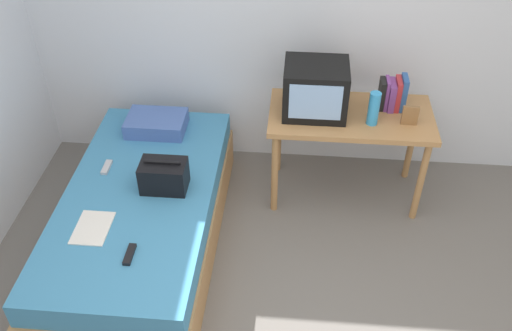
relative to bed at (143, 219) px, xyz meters
name	(u,v)px	position (x,y,z in m)	size (l,w,h in m)	color
wall_back	(288,6)	(0.91, 1.18, 1.06)	(5.20, 0.10, 2.60)	silver
bed	(143,219)	(0.00, 0.00, 0.00)	(1.00, 2.00, 0.49)	#B27F4C
desk	(350,124)	(1.40, 0.68, 0.40)	(1.16, 0.60, 0.73)	#B27F4C
tv	(315,89)	(1.13, 0.69, 0.67)	(0.44, 0.39, 0.36)	black
water_bottle	(374,109)	(1.53, 0.57, 0.62)	(0.08, 0.08, 0.24)	#3399DB
book_row	(393,94)	(1.68, 0.78, 0.61)	(0.18, 0.17, 0.25)	black
picture_frame	(410,115)	(1.78, 0.58, 0.57)	(0.11, 0.02, 0.14)	olive
pillow	(156,123)	(-0.03, 0.71, 0.30)	(0.44, 0.31, 0.12)	#4766AD
handbag	(164,176)	(0.17, 0.06, 0.35)	(0.30, 0.20, 0.23)	black
magazine	(93,228)	(-0.19, -0.35, 0.25)	(0.21, 0.29, 0.01)	white
remote_dark	(130,254)	(0.09, -0.55, 0.26)	(0.04, 0.16, 0.02)	black
remote_silver	(107,167)	(-0.28, 0.22, 0.26)	(0.04, 0.14, 0.02)	#B7B7BC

